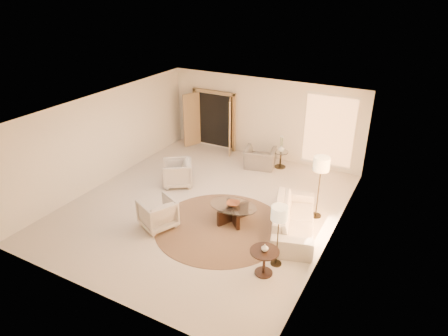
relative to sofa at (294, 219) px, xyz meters
The scene contains 18 objects.
room 2.80m from the sofa, behind, with size 7.04×8.04×2.83m.
windows_right 1.30m from the sofa, ahead, with size 0.10×6.40×2.40m, color #FFB066, non-canonical shape.
window_back_corner 4.07m from the sofa, 94.38° to the left, with size 1.70×0.10×2.40m, color #FFB066, non-canonical shape.
curtains_right 1.58m from the sofa, 51.04° to the left, with size 0.06×5.20×2.60m, color beige, non-canonical shape.
french_doors 5.94m from the sofa, 139.78° to the left, with size 1.95×0.66×2.16m.
area_rug 1.89m from the sofa, 157.14° to the right, with size 3.39×3.39×0.01m, color #442C1E.
sofa is the anchor object (origin of this frame).
armchair_left 4.05m from the sofa, behind, with size 0.85×0.79×0.87m, color beige.
armchair_right 3.45m from the sofa, 155.17° to the right, with size 0.81×0.76×0.84m, color beige.
accent_chair 3.80m from the sofa, 126.77° to the left, with size 1.02×0.66×0.89m, color gray.
coffee_table 1.59m from the sofa, 168.57° to the right, with size 1.47×1.47×0.47m.
end_table 1.84m from the sofa, 90.62° to the right, with size 0.63×0.63×0.60m.
side_table 3.77m from the sofa, 116.17° to the left, with size 0.49×0.49×0.57m.
floor_lamp_near 1.49m from the sofa, 72.56° to the left, with size 0.42×0.42×1.73m.
floor_lamp_far 1.69m from the sofa, 85.92° to the right, with size 0.36×0.36×1.48m.
bowl 1.59m from the sofa, 168.57° to the right, with size 0.35×0.35×0.09m, color brown.
end_vase 1.87m from the sofa, 90.62° to the right, with size 0.16×0.16×0.16m, color silver.
side_vase 3.79m from the sofa, 116.17° to the left, with size 0.21×0.21×0.22m, color silver.
Camera 1 is at (5.08, -8.24, 5.78)m, focal length 32.00 mm.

